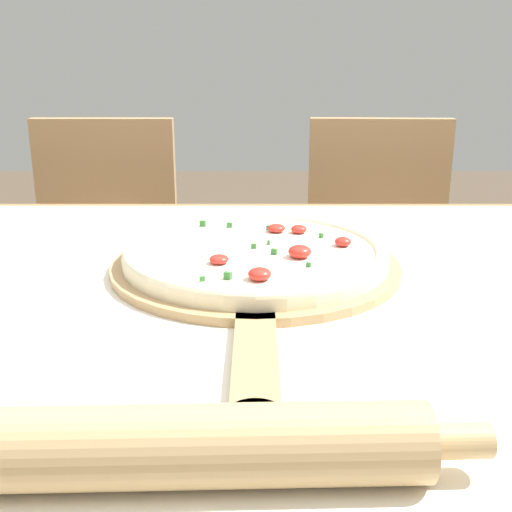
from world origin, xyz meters
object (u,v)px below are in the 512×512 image
at_px(pizza_peel, 256,271).
at_px(rolling_pin, 159,447).
at_px(pizza, 256,253).
at_px(chair_right, 379,263).
at_px(chair_left, 104,263).

xyz_separation_m(pizza_peel, rolling_pin, (-0.07, -0.45, 0.02)).
height_order(pizza, chair_right, chair_right).
bearing_deg(chair_left, chair_right, 0.10).
bearing_deg(rolling_pin, chair_left, 105.32).
bearing_deg(pizza_peel, chair_left, 117.13).
distance_m(rolling_pin, chair_right, 1.34).
distance_m(pizza_peel, rolling_pin, 0.45).
height_order(pizza, rolling_pin, rolling_pin).
height_order(chair_left, chair_right, same).
bearing_deg(rolling_pin, chair_right, 72.25).
distance_m(pizza_peel, chair_left, 0.94).
relative_size(pizza_peel, chair_left, 0.70).
distance_m(pizza_peel, pizza, 0.03).
relative_size(rolling_pin, chair_right, 0.54).
xyz_separation_m(pizza_peel, chair_right, (0.33, 0.80, -0.26)).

